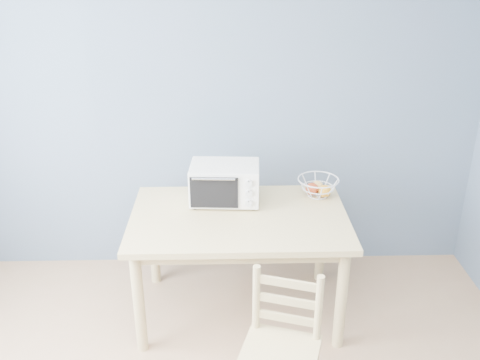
{
  "coord_description": "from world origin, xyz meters",
  "views": [
    {
      "loc": [
        0.14,
        -1.46,
        2.37
      ],
      "look_at": [
        0.22,
        1.74,
        0.93
      ],
      "focal_mm": 40.0,
      "sensor_mm": 36.0,
      "label": 1
    }
  ],
  "objects_px": {
    "toaster_oven": "(222,183)",
    "fruit_basket": "(318,187)",
    "dining_chair": "(281,353)",
    "dining_table": "(239,229)"
  },
  "relations": [
    {
      "from": "dining_chair",
      "to": "toaster_oven",
      "type": "bearing_deg",
      "value": 123.06
    },
    {
      "from": "dining_table",
      "to": "dining_chair",
      "type": "height_order",
      "value": "dining_chair"
    },
    {
      "from": "toaster_oven",
      "to": "fruit_basket",
      "type": "xyz_separation_m",
      "value": [
        0.66,
        0.07,
        -0.07
      ]
    },
    {
      "from": "dining_table",
      "to": "fruit_basket",
      "type": "bearing_deg",
      "value": 26.57
    },
    {
      "from": "dining_table",
      "to": "fruit_basket",
      "type": "xyz_separation_m",
      "value": [
        0.55,
        0.28,
        0.17
      ]
    },
    {
      "from": "toaster_oven",
      "to": "dining_chair",
      "type": "height_order",
      "value": "toaster_oven"
    },
    {
      "from": "toaster_oven",
      "to": "fruit_basket",
      "type": "relative_size",
      "value": 1.62
    },
    {
      "from": "toaster_oven",
      "to": "dining_chair",
      "type": "xyz_separation_m",
      "value": [
        0.3,
        -1.09,
        -0.48
      ]
    },
    {
      "from": "toaster_oven",
      "to": "dining_table",
      "type": "bearing_deg",
      "value": -58.99
    },
    {
      "from": "dining_table",
      "to": "toaster_oven",
      "type": "distance_m",
      "value": 0.33
    }
  ]
}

